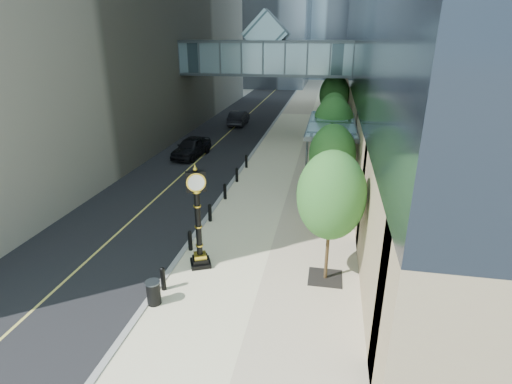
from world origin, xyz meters
TOP-DOWN VIEW (x-y plane):
  - ground at (0.00, 0.00)m, footprint 320.00×320.00m
  - road at (-7.00, 40.00)m, footprint 8.00×180.00m
  - sidewalk at (1.00, 40.00)m, footprint 8.00×180.00m
  - curb at (-3.00, 40.00)m, footprint 0.25×180.00m
  - skywalk at (-3.00, 28.00)m, footprint 17.00×4.20m
  - entrance_canopy at (3.48, 14.00)m, footprint 3.00×8.00m
  - bollard_row at (-2.70, 9.00)m, footprint 0.20×16.20m
  - street_trees at (3.60, 16.68)m, footprint 2.90×28.79m
  - street_clock at (-1.83, 3.00)m, footprint 1.13×1.13m
  - trash_bin at (-2.70, 0.10)m, footprint 0.69×0.69m
  - pedestrian at (4.50, 9.52)m, footprint 0.73×0.49m
  - car_near at (-7.84, 19.23)m, footprint 2.45×4.97m
  - car_far at (-6.83, 32.43)m, footprint 1.75×4.83m

SIDE VIEW (x-z plane):
  - ground at x=0.00m, z-range 0.00..0.00m
  - road at x=-7.00m, z-range 0.00..0.02m
  - sidewalk at x=1.00m, z-range 0.00..0.06m
  - curb at x=-3.00m, z-range 0.00..0.07m
  - bollard_row at x=-2.70m, z-range 0.06..0.96m
  - trash_bin at x=-2.70m, z-range 0.06..0.96m
  - car_far at x=-6.83m, z-range 0.02..1.60m
  - car_near at x=-7.84m, z-range 0.02..1.65m
  - pedestrian at x=4.50m, z-range 0.06..1.99m
  - street_clock at x=-1.83m, z-range -0.24..4.30m
  - street_trees at x=3.60m, z-range 0.80..6.76m
  - entrance_canopy at x=3.48m, z-range 2.00..6.38m
  - skywalk at x=-3.00m, z-range 4.81..10.61m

